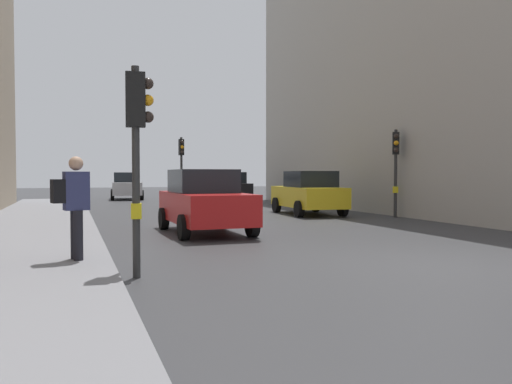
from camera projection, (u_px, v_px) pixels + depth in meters
name	position (u px, v px, depth m)	size (l,w,h in m)	color
ground_plane	(436.00, 264.00, 9.48)	(120.00, 120.00, 0.00)	#38383A
sidewalk_kerb	(26.00, 238.00, 12.70)	(3.41, 40.00, 0.16)	gray
building_facade_right	(487.00, 69.00, 23.68)	(12.00, 25.09, 12.88)	#B2ADA3
traffic_light_near_left	(137.00, 132.00, 8.10)	(0.44, 0.27, 3.30)	#2D2D2D
traffic_light_mid_street	(396.00, 157.00, 19.63)	(0.37, 0.44, 3.32)	#2D2D2D
traffic_light_far_median	(181.00, 158.00, 27.38)	(0.25, 0.43, 3.58)	#2D2D2D
car_silver_hatchback	(127.00, 186.00, 34.14)	(2.27, 4.32, 1.76)	#BCBCC1
car_dark_suv	(227.00, 187.00, 30.74)	(2.07, 4.23, 1.76)	black
car_red_sedan	(204.00, 201.00, 14.46)	(2.07, 4.23, 1.76)	red
car_yellow_taxi	(309.00, 193.00, 21.15)	(2.21, 4.30, 1.76)	yellow
pedestrian_with_grey_backpack	(74.00, 201.00, 8.90)	(0.65, 0.40, 1.77)	black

